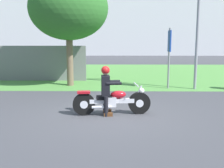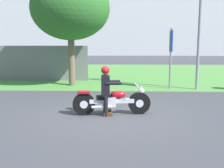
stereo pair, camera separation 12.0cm
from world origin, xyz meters
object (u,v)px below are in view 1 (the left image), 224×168
Objects in this scene: motorcycle_lead at (112,101)px; streetlight_pole at (202,2)px; sign_banner at (169,49)px; tree_roadside at (69,8)px; rider_lead at (106,86)px.

streetlight_pole reaches higher than motorcycle_lead.
tree_roadside is at bearing 170.84° from sign_banner.
sign_banner is (2.55, 4.24, 0.91)m from rider_lead.
tree_roadside is 5.71m from streetlight_pole.
motorcycle_lead is 0.46m from rider_lead.
tree_roadside is 1.89× the size of sign_banner.
sign_banner reaches higher than rider_lead.
motorcycle_lead is 5.03m from sign_banner.
motorcycle_lead is 6.16m from tree_roadside.
motorcycle_lead is 0.85× the size of sign_banner.
motorcycle_lead is at bearing -131.52° from streetlight_pole.
rider_lead is at bearing -121.02° from sign_banner.
sign_banner reaches higher than motorcycle_lead.
motorcycle_lead is 0.38× the size of streetlight_pole.
tree_roadside is at bearing 104.32° from rider_lead.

